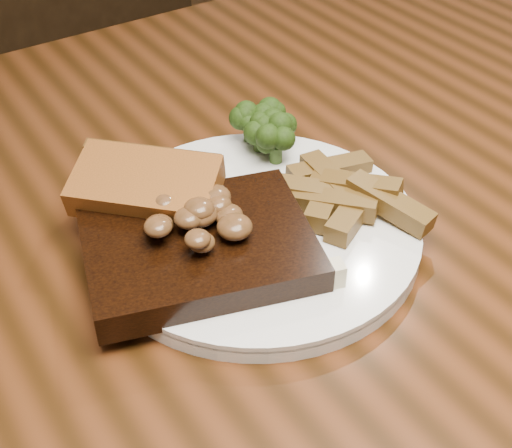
{
  "coord_description": "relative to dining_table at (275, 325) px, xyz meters",
  "views": [
    {
      "loc": [
        -0.25,
        -0.35,
        1.13
      ],
      "look_at": [
        -0.02,
        0.0,
        0.78
      ],
      "focal_mm": 50.0,
      "sensor_mm": 36.0,
      "label": 1
    }
  ],
  "objects": [
    {
      "name": "chair_far",
      "position": [
        0.04,
        0.7,
        -0.2
      ],
      "size": [
        0.5,
        0.5,
        0.84
      ],
      "rotation": [
        0.0,
        0.0,
        3.45
      ],
      "color": "black",
      "rests_on": "ground"
    },
    {
      "name": "garlic_bread",
      "position": [
        -0.07,
        0.07,
        0.12
      ],
      "size": [
        0.12,
        0.12,
        0.02
      ],
      "primitive_type": "cube",
      "rotation": [
        0.0,
        0.0,
        -0.79
      ],
      "color": "#94481A",
      "rests_on": "plate"
    },
    {
      "name": "mushroom_pile",
      "position": [
        -0.06,
        0.02,
        0.14
      ],
      "size": [
        0.07,
        0.07,
        0.03
      ],
      "primitive_type": null,
      "color": "brown",
      "rests_on": "steak"
    },
    {
      "name": "steak_bone",
      "position": [
        -0.07,
        -0.05,
        0.11
      ],
      "size": [
        0.15,
        0.06,
        0.02
      ],
      "primitive_type": "cube",
      "rotation": [
        0.0,
        0.0,
        -0.29
      ],
      "color": "beige",
      "rests_on": "plate"
    },
    {
      "name": "steak",
      "position": [
        -0.07,
        0.01,
        0.12
      ],
      "size": [
        0.2,
        0.17,
        0.02
      ],
      "primitive_type": "cube",
      "rotation": [
        0.0,
        0.0,
        -0.29
      ],
      "color": "black",
      "rests_on": "plate"
    },
    {
      "name": "plate",
      "position": [
        -0.01,
        0.02,
        0.1
      ],
      "size": [
        0.28,
        0.28,
        0.01
      ],
      "primitive_type": "cylinder",
      "rotation": [
        0.0,
        0.0,
        0.09
      ],
      "color": "white",
      "rests_on": "dining_table"
    },
    {
      "name": "dining_table",
      "position": [
        0.0,
        0.0,
        0.0
      ],
      "size": [
        1.6,
        0.9,
        0.75
      ],
      "color": "#45210D",
      "rests_on": "ground"
    },
    {
      "name": "broccoli_cluster",
      "position": [
        0.07,
        0.1,
        0.12
      ],
      "size": [
        0.06,
        0.06,
        0.04
      ],
      "primitive_type": null,
      "color": "#203B0D",
      "rests_on": "plate"
    },
    {
      "name": "potato_wedges",
      "position": [
        0.06,
        -0.0,
        0.12
      ],
      "size": [
        0.1,
        0.1,
        0.02
      ],
      "primitive_type": null,
      "color": "brown",
      "rests_on": "plate"
    }
  ]
}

